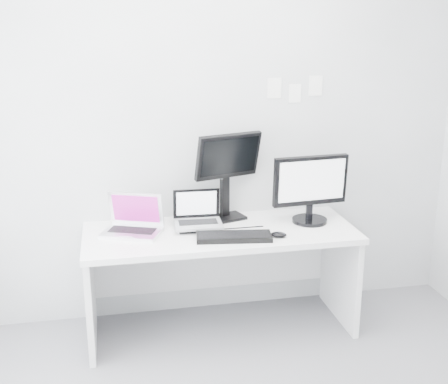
{
  "coord_description": "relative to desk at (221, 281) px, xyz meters",
  "views": [
    {
      "loc": [
        -0.7,
        -2.29,
        2.06
      ],
      "look_at": [
        0.02,
        1.23,
        1.0
      ],
      "focal_mm": 46.36,
      "sensor_mm": 36.0,
      "label": 1
    }
  ],
  "objects": [
    {
      "name": "rear_monitor",
      "position": [
        0.09,
        0.22,
        0.68
      ],
      "size": [
        0.49,
        0.3,
        0.63
      ],
      "primitive_type": "cube",
      "rotation": [
        0.0,
        0.0,
        0.31
      ],
      "color": "black",
      "rests_on": "desk"
    },
    {
      "name": "keyboard",
      "position": [
        0.05,
        -0.18,
        0.38
      ],
      "size": [
        0.5,
        0.24,
        0.03
      ],
      "primitive_type": "cube",
      "rotation": [
        0.0,
        0.0,
        -0.14
      ],
      "color": "black",
      "rests_on": "desk"
    },
    {
      "name": "dell_laptop",
      "position": [
        -0.14,
        0.05,
        0.5
      ],
      "size": [
        0.32,
        0.26,
        0.26
      ],
      "primitive_type": "cube",
      "rotation": [
        0.0,
        0.0,
        -0.04
      ],
      "color": "#9E9FA4",
      "rests_on": "desk"
    },
    {
      "name": "wall_note_1",
      "position": [
        0.6,
        0.34,
        1.22
      ],
      "size": [
        0.09,
        0.0,
        0.13
      ],
      "primitive_type": "cube",
      "color": "white",
      "rests_on": "back_wall"
    },
    {
      "name": "desk",
      "position": [
        0.0,
        0.0,
        0.0
      ],
      "size": [
        1.8,
        0.7,
        0.73
      ],
      "primitive_type": "cube",
      "color": "white",
      "rests_on": "ground"
    },
    {
      "name": "speaker",
      "position": [
        -0.24,
        0.21,
        0.44
      ],
      "size": [
        0.09,
        0.09,
        0.15
      ],
      "primitive_type": "cube",
      "rotation": [
        0.0,
        0.0,
        -0.21
      ],
      "color": "black",
      "rests_on": "desk"
    },
    {
      "name": "samsung_monitor",
      "position": [
        0.64,
        0.04,
        0.61
      ],
      "size": [
        0.55,
        0.29,
        0.48
      ],
      "primitive_type": "cube",
      "rotation": [
        0.0,
        0.0,
        0.09
      ],
      "color": "black",
      "rests_on": "desk"
    },
    {
      "name": "back_wall",
      "position": [
        0.0,
        0.35,
        0.99
      ],
      "size": [
        3.6,
        0.0,
        3.6
      ],
      "primitive_type": "plane",
      "rotation": [
        1.57,
        0.0,
        0.0
      ],
      "color": "silver",
      "rests_on": "ground"
    },
    {
      "name": "macbook",
      "position": [
        -0.58,
        0.04,
        0.5
      ],
      "size": [
        0.44,
        0.39,
        0.27
      ],
      "primitive_type": "cube",
      "rotation": [
        0.0,
        0.0,
        -0.38
      ],
      "color": "silver",
      "rests_on": "desk"
    },
    {
      "name": "wall_note_2",
      "position": [
        0.75,
        0.34,
        1.26
      ],
      "size": [
        0.1,
        0.0,
        0.14
      ],
      "primitive_type": "cube",
      "color": "white",
      "rests_on": "back_wall"
    },
    {
      "name": "wall_note_0",
      "position": [
        0.45,
        0.34,
        1.26
      ],
      "size": [
        0.1,
        0.0,
        0.14
      ],
      "primitive_type": "cube",
      "color": "white",
      "rests_on": "back_wall"
    },
    {
      "name": "mouse",
      "position": [
        0.34,
        -0.2,
        0.38
      ],
      "size": [
        0.12,
        0.1,
        0.03
      ],
      "primitive_type": "ellipsoid",
      "rotation": [
        0.0,
        0.0,
        -0.41
      ],
      "color": "black",
      "rests_on": "desk"
    }
  ]
}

